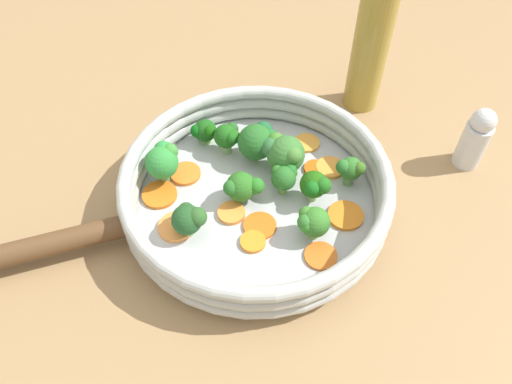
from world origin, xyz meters
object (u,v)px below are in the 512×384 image
carrot_slice_5 (330,168)px  broccoli_floret_5 (350,169)px  carrot_slice_9 (160,195)px  broccoli_floret_8 (284,177)px  salt_shaker (475,138)px  oil_bottle (371,48)px  carrot_slice_7 (176,227)px  broccoli_floret_2 (258,141)px  carrot_slice_3 (321,256)px  carrot_slice_4 (253,242)px  broccoli_floret_0 (283,152)px  broccoli_floret_10 (228,136)px  carrot_slice_2 (260,226)px  broccoli_floret_7 (315,185)px  carrot_slice_0 (231,213)px  broccoli_floret_6 (241,187)px  carrot_slice_1 (186,174)px  carrot_slice_8 (346,215)px  carrot_slice_6 (307,143)px  broccoli_floret_1 (312,222)px  broccoli_floret_9 (163,160)px  carrot_slice_10 (315,169)px  broccoli_floret_3 (205,131)px  skillet (256,203)px

carrot_slice_5 → broccoli_floret_5: size_ratio=0.88×
carrot_slice_9 → broccoli_floret_8: bearing=41.3°
salt_shaker → oil_bottle: size_ratio=0.39×
carrot_slice_7 → broccoli_floret_2: (0.01, 0.15, 0.03)m
salt_shaker → carrot_slice_3: bearing=-104.8°
carrot_slice_5 → broccoli_floret_8: bearing=-111.1°
carrot_slice_4 → broccoli_floret_0: 0.12m
broccoli_floret_10 → oil_bottle: oil_bottle is taller
carrot_slice_2 → carrot_slice_3: (0.08, 0.01, -0.00)m
broccoli_floret_7 → carrot_slice_4: bearing=-101.2°
carrot_slice_5 → broccoli_floret_5: 0.04m
carrot_slice_4 → salt_shaker: salt_shaker is taller
carrot_slice_0 → carrot_slice_4: same height
broccoli_floret_8 → salt_shaker: (0.15, 0.20, 0.01)m
broccoli_floret_6 → salt_shaker: 0.30m
broccoli_floret_7 → broccoli_floret_6: bearing=-142.5°
carrot_slice_1 → carrot_slice_8: size_ratio=0.89×
carrot_slice_6 → broccoli_floret_5: 0.09m
broccoli_floret_1 → salt_shaker: salt_shaker is taller
carrot_slice_6 → broccoli_floret_0: 0.07m
carrot_slice_5 → broccoli_floret_9: bearing=-137.3°
carrot_slice_6 → carrot_slice_10: same height
oil_bottle → broccoli_floret_6: bearing=-93.5°
carrot_slice_5 → salt_shaker: (0.13, 0.13, 0.03)m
carrot_slice_3 → broccoli_floret_9: broccoli_floret_9 is taller
carrot_slice_10 → oil_bottle: size_ratio=0.13×
carrot_slice_6 → broccoli_floret_9: bearing=-123.1°
broccoli_floret_1 → broccoli_floret_8: (-0.06, 0.03, 0.00)m
carrot_slice_8 → carrot_slice_0: bearing=-143.4°
carrot_slice_2 → salt_shaker: salt_shaker is taller
broccoli_floret_1 → broccoli_floret_3: 0.20m
broccoli_floret_1 → broccoli_floret_2: 0.14m
salt_shaker → broccoli_floret_5: bearing=-125.5°
carrot_slice_1 → carrot_slice_10: (0.12, 0.11, -0.00)m
broccoli_floret_3 → carrot_slice_9: bearing=-80.4°
carrot_slice_5 → broccoli_floret_10: (-0.12, -0.06, 0.03)m
skillet → broccoli_floret_1: size_ratio=7.12×
broccoli_floret_2 → salt_shaker: size_ratio=0.60×
broccoli_floret_3 → oil_bottle: (0.12, 0.21, 0.06)m
broccoli_floret_6 → broccoli_floret_9: broccoli_floret_9 is taller
carrot_slice_3 → broccoli_floret_1: bearing=145.8°
carrot_slice_1 → broccoli_floret_6: size_ratio=0.92×
carrot_slice_1 → carrot_slice_5: size_ratio=1.06×
broccoli_floret_5 → broccoli_floret_9: (-0.18, -0.13, 0.01)m
skillet → carrot_slice_7: bearing=-117.4°
broccoli_floret_3 → broccoli_floret_7: bearing=2.2°
carrot_slice_5 → broccoli_floret_10: 0.14m
broccoli_floret_8 → broccoli_floret_10: 0.10m
carrot_slice_9 → carrot_slice_10: same height
broccoli_floret_8 → broccoli_floret_1: bearing=-28.5°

